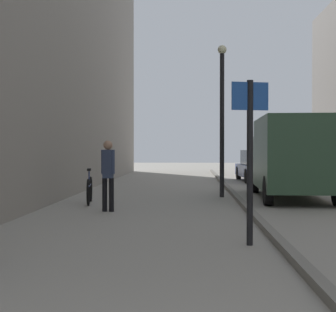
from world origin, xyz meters
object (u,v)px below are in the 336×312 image
pedestrian_main_foreground (108,171)px  delivery_van (291,156)px  street_sign_post (250,147)px  bicycle_leaning (90,190)px  parked_car (260,166)px  lamp_post (222,110)px

pedestrian_main_foreground → delivery_van: bearing=-136.9°
street_sign_post → pedestrian_main_foreground: bearing=-67.7°
street_sign_post → bicycle_leaning: street_sign_post is taller
delivery_van → street_sign_post: (-2.13, -7.36, 0.24)m
parked_car → delivery_van: bearing=-93.5°
delivery_van → lamp_post: size_ratio=1.17×
street_sign_post → lamp_post: size_ratio=0.55×
pedestrian_main_foreground → bicycle_leaning: 1.96m
bicycle_leaning → delivery_van: bearing=7.6°
delivery_van → pedestrian_main_foreground: bearing=-144.5°
delivery_van → bicycle_leaning: 6.15m
parked_car → street_sign_post: size_ratio=1.64×
pedestrian_main_foreground → lamp_post: 5.07m
pedestrian_main_foreground → parked_car: bearing=-105.0°
pedestrian_main_foreground → delivery_van: delivery_van is taller
pedestrian_main_foreground → street_sign_post: street_sign_post is taller
pedestrian_main_foreground → bicycle_leaning: bearing=-54.8°
street_sign_post → bicycle_leaning: (-3.72, 5.73, -1.16)m
street_sign_post → lamp_post: lamp_post is taller
delivery_van → bicycle_leaning: (-5.85, -1.63, -0.92)m
parked_car → lamp_post: (-2.26, -7.60, 2.01)m
delivery_van → bicycle_leaning: size_ratio=3.16×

